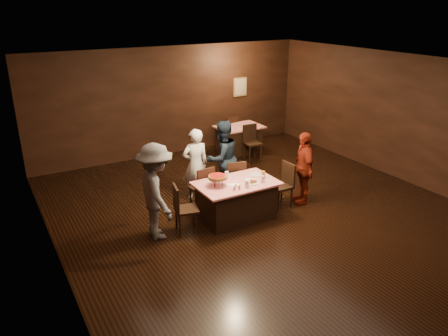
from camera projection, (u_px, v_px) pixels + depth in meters
The scene contains 23 objects.
room at pixel (282, 118), 7.89m from camera, with size 10.00×10.04×3.02m.
main_table at pixel (236, 200), 8.73m from camera, with size 1.60×1.00×0.77m, color red.
back_table at pixel (239, 139), 12.58m from camera, with size 1.30×0.90×0.77m, color red.
chair_far_left at pixel (201, 187), 9.12m from camera, with size 0.42×0.42×0.95m, color black.
chair_far_right at pixel (234, 180), 9.49m from camera, with size 0.42×0.42×0.95m, color black.
chair_end_left at pixel (186, 208), 8.18m from camera, with size 0.42×0.42×0.95m, color black.
chair_end_right at pixel (281, 185), 9.21m from camera, with size 0.42×0.42×0.95m, color black.
chair_back_near at pixel (253, 143), 11.98m from camera, with size 0.42×0.42×0.95m, color black.
chair_back_far at pixel (229, 131), 13.03m from camera, with size 0.42×0.42×0.95m, color black.
diner_white_jacket at pixel (196, 164), 9.45m from camera, with size 0.58×0.38×1.60m, color white.
diner_navy_hoodie at pixel (222, 158), 9.66m from camera, with size 0.83×0.65×1.71m, color #162130.
diner_grey_knit at pixel (156, 192), 7.86m from camera, with size 1.17×0.67×1.80m, color slate.
diner_red_shirt at pixel (304, 168), 9.28m from camera, with size 0.93×0.39×1.58m, color maroon.
pizza_stand at pixel (218, 177), 8.38m from camera, with size 0.38×0.38×0.22m.
plate_with_slice at pixel (252, 182), 8.55m from camera, with size 0.25×0.25×0.06m.
plate_empty at pixel (255, 175), 8.97m from camera, with size 0.25×0.25×0.01m, color white.
glass_front_left at pixel (247, 184), 8.35m from camera, with size 0.08×0.08×0.14m, color silver.
glass_front_right at pixel (263, 179), 8.57m from camera, with size 0.08×0.08×0.14m, color silver.
glass_amber at pixel (263, 174), 8.81m from camera, with size 0.08×0.08×0.14m, color #BF7F26.
glass_back at pixel (227, 175), 8.79m from camera, with size 0.08×0.08×0.14m, color silver.
condiments at pixel (236, 187), 8.26m from camera, with size 0.17×0.10×0.09m.
napkin_center at pixel (249, 180), 8.73m from camera, with size 0.16×0.16×0.01m, color white.
napkin_left at pixel (231, 185), 8.48m from camera, with size 0.16×0.16×0.01m, color white.
Camera 1 is at (-4.76, -6.13, 4.12)m, focal length 35.00 mm.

